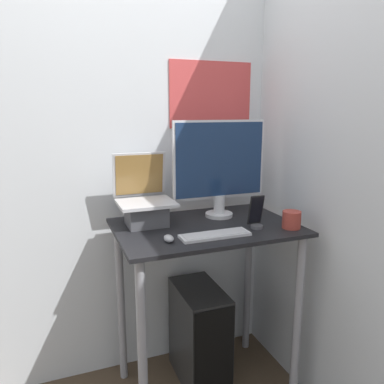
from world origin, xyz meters
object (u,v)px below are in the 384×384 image
laptop (145,206)px  computer_tower (199,335)px  monitor (220,167)px  mouse (169,238)px  keyboard (215,235)px  cell_phone (256,216)px

laptop → computer_tower: bearing=-7.3°
monitor → mouse: size_ratio=7.66×
mouse → laptop: bearing=96.2°
monitor → keyboard: (-0.16, -0.30, -0.27)m
monitor → mouse: bearing=-142.5°
monitor → keyboard: size_ratio=1.58×
cell_phone → mouse: bearing=-175.1°
cell_phone → computer_tower: cell_phone is taller
keyboard → cell_phone: bearing=11.4°
keyboard → mouse: mouse is taller
mouse → monitor: bearing=37.5°
monitor → cell_phone: bearing=-71.2°
keyboard → mouse: bearing=177.5°
monitor → mouse: (-0.38, -0.29, -0.26)m
keyboard → cell_phone: 0.26m
mouse → cell_phone: 0.47m
keyboard → cell_phone: size_ratio=2.02×
mouse → computer_tower: bearing=45.3°
laptop → cell_phone: bearing=-26.9°
mouse → computer_tower: mouse is taller
laptop → keyboard: size_ratio=1.08×
cell_phone → keyboard: bearing=-168.6°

